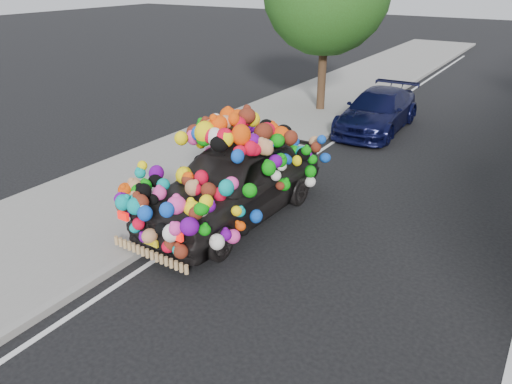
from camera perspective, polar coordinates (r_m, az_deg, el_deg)
ground at (r=8.56m, az=3.03°, el=-8.66°), size 100.00×100.00×0.00m
sidewalk at (r=10.99m, az=-16.92°, el=-1.55°), size 4.00×60.00×0.12m
kerb at (r=9.72m, az=-9.17°, el=-4.24°), size 0.15×60.00×0.13m
plush_art_car at (r=9.79m, az=-2.70°, el=3.15°), size 2.39×4.83×2.20m
navy_sedan at (r=16.06m, az=13.73°, el=9.00°), size 1.83×4.25×1.22m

